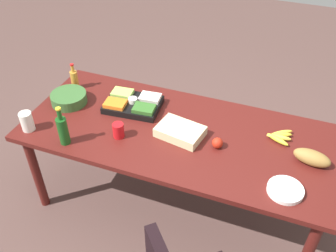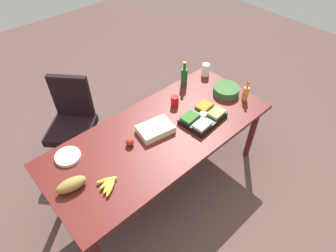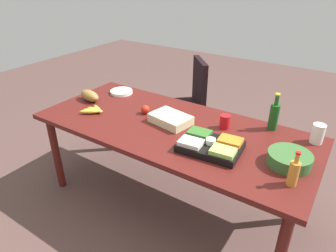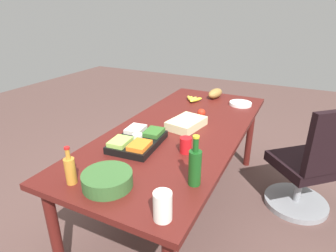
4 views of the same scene
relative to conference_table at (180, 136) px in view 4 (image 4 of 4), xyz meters
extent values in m
plane|color=brown|center=(0.00, 0.00, -0.72)|extent=(10.00, 10.00, 0.00)
cube|color=#511713|center=(0.00, 0.00, 0.06)|extent=(2.25, 0.98, 0.04)
cylinder|color=#511713|center=(1.03, -0.40, -0.34)|extent=(0.07, 0.07, 0.75)
cylinder|color=#511713|center=(-1.03, 0.40, -0.34)|extent=(0.07, 0.07, 0.75)
cylinder|color=#511713|center=(1.03, 0.40, -0.34)|extent=(0.07, 0.07, 0.75)
cylinder|color=gray|center=(0.51, -0.97, -0.69)|extent=(0.56, 0.56, 0.05)
cylinder|color=gray|center=(0.51, -0.97, -0.47)|extent=(0.06, 0.06, 0.39)
cube|color=black|center=(0.51, -0.97, -0.28)|extent=(0.68, 0.68, 0.09)
cube|color=black|center=(0.34, -1.12, 0.03)|extent=(0.33, 0.36, 0.53)
sphere|color=#B52614|center=(0.32, -0.06, 0.11)|extent=(0.08, 0.08, 0.08)
cylinder|color=white|center=(-1.01, -0.36, 0.15)|extent=(0.11, 0.11, 0.15)
cylinder|color=red|center=(-0.37, -0.20, 0.13)|extent=(0.08, 0.08, 0.11)
cube|color=black|center=(-0.42, 0.15, 0.10)|extent=(0.44, 0.33, 0.05)
cube|color=orange|center=(-0.52, 0.07, 0.14)|extent=(0.17, 0.13, 0.03)
cube|color=#326526|center=(-0.29, 0.09, 0.14)|extent=(0.17, 0.13, 0.03)
cube|color=#9DCD58|center=(-0.54, 0.22, 0.14)|extent=(0.17, 0.13, 0.03)
cube|color=silver|center=(-0.31, 0.24, 0.14)|extent=(0.17, 0.13, 0.03)
cylinder|color=white|center=(-0.42, 0.15, 0.14)|extent=(0.08, 0.08, 0.04)
ellipsoid|color=yellow|center=(0.69, 0.13, 0.10)|extent=(0.17, 0.11, 0.04)
ellipsoid|color=yellow|center=(0.70, 0.16, 0.10)|extent=(0.17, 0.05, 0.04)
ellipsoid|color=yellow|center=(0.71, 0.19, 0.10)|extent=(0.17, 0.10, 0.04)
ellipsoid|color=yellow|center=(0.71, 0.21, 0.10)|extent=(0.16, 0.13, 0.04)
cylinder|color=#C9842E|center=(-0.98, 0.23, 0.15)|extent=(0.06, 0.06, 0.15)
cylinder|color=#C9842E|center=(-0.98, 0.23, 0.26)|extent=(0.03, 0.03, 0.06)
cylinder|color=red|center=(-0.98, 0.23, 0.30)|extent=(0.03, 0.03, 0.01)
cube|color=beige|center=(0.04, -0.04, 0.11)|extent=(0.35, 0.27, 0.07)
cylinder|color=white|center=(0.80, -0.31, 0.09)|extent=(0.27, 0.27, 0.03)
cylinder|color=#36612D|center=(-0.92, 0.03, 0.12)|extent=(0.35, 0.35, 0.08)
cylinder|color=#184F1A|center=(-0.68, -0.39, 0.18)|extent=(0.08, 0.08, 0.21)
cylinder|color=#184F1A|center=(-0.68, -0.39, 0.32)|extent=(0.03, 0.03, 0.08)
cylinder|color=gold|center=(-0.68, -0.39, 0.37)|extent=(0.04, 0.04, 0.01)
ellipsoid|color=olive|center=(0.93, 0.00, 0.13)|extent=(0.26, 0.15, 0.10)
camera|label=1|loc=(0.67, -1.96, 1.82)|focal=40.04mm
camera|label=2|loc=(1.21, 1.43, 1.99)|focal=30.18mm
camera|label=3|loc=(-1.15, 1.79, 1.21)|focal=32.11mm
camera|label=4|loc=(-1.93, -0.84, 0.99)|focal=29.82mm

